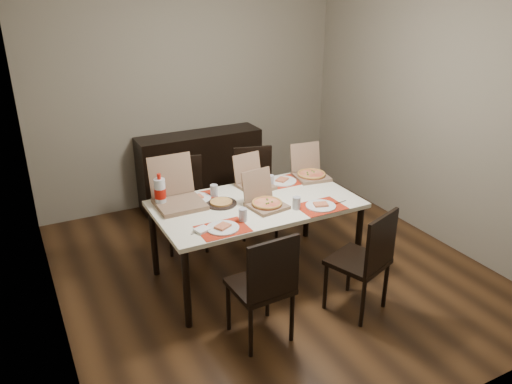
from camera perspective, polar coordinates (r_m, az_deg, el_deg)
ground at (r=4.91m, az=1.61°, el=-8.86°), size 3.80×4.00×0.02m
room_walls at (r=4.63m, az=-0.80°, el=12.48°), size 3.84×4.02×2.62m
sideboard at (r=6.17m, az=-6.37°, el=2.65°), size 1.50×0.40×0.90m
dining_table at (r=4.49m, az=0.00°, el=-1.96°), size 1.80×1.00×0.75m
chair_near_left at (r=3.75m, az=1.01°, el=-10.46°), size 0.44×0.44×0.93m
chair_near_right at (r=4.16m, az=12.47°, el=-7.39°), size 0.54×0.54×0.93m
chair_far_left at (r=5.19m, az=-8.21°, el=-0.75°), size 0.51×0.51×0.93m
chair_far_right at (r=5.43m, az=-0.10°, el=0.60°), size 0.51×0.51×0.93m
setting_near_left at (r=4.02m, az=-3.50°, el=-3.79°), size 0.51×0.30×0.11m
setting_near_right at (r=4.39m, az=6.71°, el=-1.50°), size 0.52×0.30×0.11m
setting_far_left at (r=4.56m, az=-6.62°, el=-0.55°), size 0.49×0.30×0.11m
setting_far_right at (r=4.89m, az=2.67°, el=1.27°), size 0.43×0.30×0.11m
napkin_loose at (r=4.41m, az=0.51°, el=-1.37°), size 0.15×0.15×0.02m
pizza_box_center at (r=4.36m, az=1.03°, el=-1.04°), size 0.34×0.37×0.30m
pizza_box_right at (r=5.05m, az=6.20°, el=2.26°), size 0.36×0.39×0.32m
pizza_box_left at (r=4.46m, az=-8.94°, el=-0.63°), size 0.40×0.45×0.40m
pizza_box_extra at (r=4.78m, az=-0.23°, el=1.15°), size 0.34×0.37×0.30m
faina_plate at (r=4.43m, az=-4.00°, el=-1.25°), size 0.28×0.28×0.03m
dip_bowl at (r=4.68m, az=0.70°, el=0.22°), size 0.14×0.14×0.03m
soda_bottle at (r=4.42m, az=-10.90°, el=-0.06°), size 0.10×0.10×0.30m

